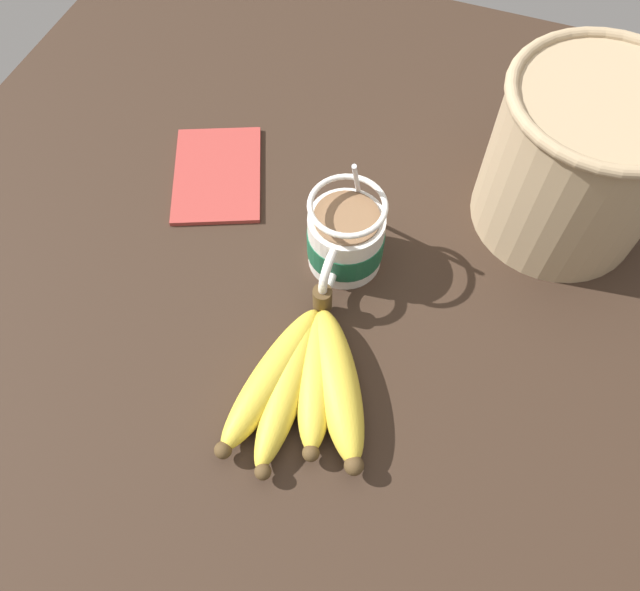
% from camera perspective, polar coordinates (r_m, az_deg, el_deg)
% --- Properties ---
extents(table, '(1.05, 1.05, 0.03)m').
position_cam_1_polar(table, '(0.69, 1.40, 0.71)').
color(table, '#332319').
rests_on(table, ground).
extents(coffee_mug, '(0.14, 0.08, 0.14)m').
position_cam_1_polar(coffee_mug, '(0.66, 2.29, 5.20)').
color(coffee_mug, white).
rests_on(coffee_mug, table).
extents(banana_bunch, '(0.20, 0.15, 0.04)m').
position_cam_1_polar(banana_bunch, '(0.60, -1.29, -7.84)').
color(banana_bunch, '#4C381E').
rests_on(banana_bunch, table).
extents(woven_basket, '(0.20, 0.20, 0.18)m').
position_cam_1_polar(woven_basket, '(0.71, 22.68, 11.47)').
color(woven_basket, tan).
rests_on(woven_basket, table).
extents(napkin, '(0.18, 0.15, 0.01)m').
position_cam_1_polar(napkin, '(0.77, -9.36, 10.88)').
color(napkin, '#A33833').
rests_on(napkin, table).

